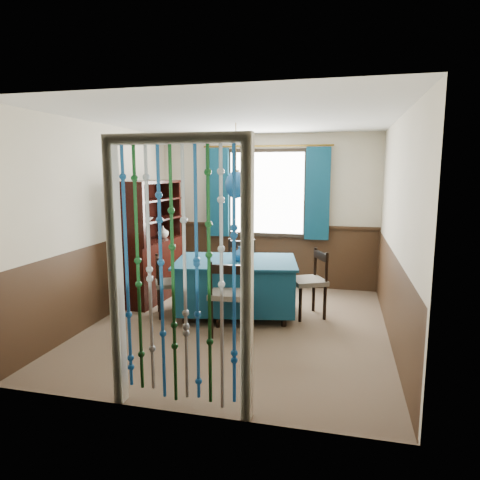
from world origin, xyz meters
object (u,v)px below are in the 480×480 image
(chair_near, at_px, (229,295))
(pendant_lamp, at_px, (236,185))
(chair_left, at_px, (168,283))
(chair_right, at_px, (310,281))
(vase_sideboard, at_px, (163,231))
(vase_table, at_px, (240,254))
(sideboard, at_px, (152,258))
(bowl_shelf, at_px, (145,219))
(dining_table, at_px, (236,283))
(chair_far, at_px, (240,269))

(chair_near, height_order, pendant_lamp, pendant_lamp)
(chair_left, bearing_deg, chair_right, 75.24)
(vase_sideboard, bearing_deg, vase_table, -29.46)
(chair_near, relative_size, sideboard, 0.51)
(pendant_lamp, height_order, bowl_shelf, pendant_lamp)
(chair_near, relative_size, vase_sideboard, 4.41)
(chair_right, bearing_deg, pendant_lamp, 74.49)
(chair_right, distance_m, bowl_shelf, 2.44)
(dining_table, bearing_deg, chair_left, -177.20)
(chair_far, xyz_separation_m, bowl_shelf, (-1.26, -0.46, 0.75))
(vase_table, relative_size, bowl_shelf, 0.75)
(chair_far, bearing_deg, chair_left, 44.19)
(chair_left, height_order, bowl_shelf, bowl_shelf)
(chair_left, xyz_separation_m, chair_right, (1.82, 0.40, 0.04))
(dining_table, relative_size, pendant_lamp, 1.84)
(dining_table, bearing_deg, sideboard, 150.69)
(chair_left, relative_size, chair_right, 0.92)
(chair_left, relative_size, vase_sideboard, 3.95)
(chair_left, distance_m, pendant_lamp, 1.58)
(vase_sideboard, bearing_deg, dining_table, -29.44)
(vase_table, bearing_deg, chair_right, 14.40)
(sideboard, bearing_deg, vase_table, -14.91)
(pendant_lamp, distance_m, vase_table, 0.90)
(chair_far, bearing_deg, vase_sideboard, -9.33)
(chair_near, distance_m, vase_table, 0.75)
(dining_table, height_order, chair_near, chair_near)
(sideboard, bearing_deg, chair_far, 10.25)
(vase_table, relative_size, vase_sideboard, 0.86)
(chair_right, bearing_deg, bowl_shelf, 63.61)
(vase_table, bearing_deg, chair_near, -86.95)
(chair_left, bearing_deg, bowl_shelf, -154.05)
(dining_table, distance_m, bowl_shelf, 1.59)
(chair_near, xyz_separation_m, chair_left, (-0.96, 0.49, -0.05))
(chair_right, distance_m, pendant_lamp, 1.59)
(chair_far, xyz_separation_m, chair_right, (1.05, -0.42, -0.01))
(dining_table, distance_m, chair_near, 0.70)
(chair_left, xyz_separation_m, sideboard, (-0.55, 0.69, 0.18))
(vase_table, xyz_separation_m, vase_sideboard, (-1.42, 0.80, 0.15))
(pendant_lamp, bearing_deg, bowl_shelf, 173.24)
(chair_right, distance_m, vase_table, 0.99)
(sideboard, distance_m, vase_sideboard, 0.47)
(chair_far, xyz_separation_m, vase_sideboard, (-1.26, 0.15, 0.50))
(vase_table, distance_m, bowl_shelf, 1.48)
(chair_left, relative_size, pendant_lamp, 0.86)
(chair_left, xyz_separation_m, bowl_shelf, (-0.49, 0.37, 0.80))
(chair_left, bearing_deg, dining_table, 75.92)
(chair_near, bearing_deg, dining_table, 93.26)
(sideboard, distance_m, pendant_lamp, 1.88)
(chair_near, bearing_deg, vase_sideboard, 130.70)
(pendant_lamp, distance_m, bowl_shelf, 1.46)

